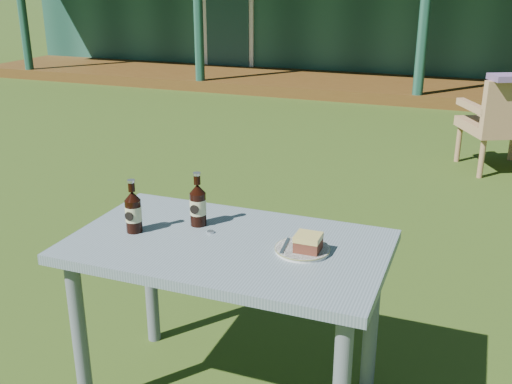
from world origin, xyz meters
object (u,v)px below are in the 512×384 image
at_px(cola_bottle_far, 133,211).
at_px(armchair_left, 507,119).
at_px(cafe_table, 228,266).
at_px(plate, 302,249).
at_px(cola_bottle_near, 198,204).
at_px(cake_slice, 308,242).

xyz_separation_m(cola_bottle_far, armchair_left, (1.44, 3.77, -0.33)).
relative_size(cafe_table, cola_bottle_far, 5.58).
bearing_deg(cafe_table, plate, 4.21).
height_order(cola_bottle_near, armchair_left, cola_bottle_near).
relative_size(plate, cola_bottle_near, 0.92).
height_order(cola_bottle_near, cola_bottle_far, cola_bottle_near).
relative_size(plate, armchair_left, 0.24).
relative_size(cafe_table, plate, 5.88).
bearing_deg(armchair_left, cola_bottle_near, -108.81).
distance_m(plate, cola_bottle_far, 0.68).
xyz_separation_m(plate, armchair_left, (0.77, 3.71, -0.25)).
relative_size(cafe_table, armchair_left, 1.41).
xyz_separation_m(cafe_table, plate, (0.29, 0.02, 0.11)).
height_order(plate, cola_bottle_near, cola_bottle_near).
xyz_separation_m(plate, cake_slice, (0.02, -0.01, 0.04)).
height_order(plate, cola_bottle_far, cola_bottle_far).
distance_m(cake_slice, armchair_left, 3.81).
relative_size(cafe_table, cola_bottle_near, 5.40).
bearing_deg(armchair_left, cola_bottle_far, -110.89).
bearing_deg(cola_bottle_near, cafe_table, -31.87).
bearing_deg(cola_bottle_near, armchair_left, 71.19).
bearing_deg(cafe_table, cola_bottle_near, 148.13).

